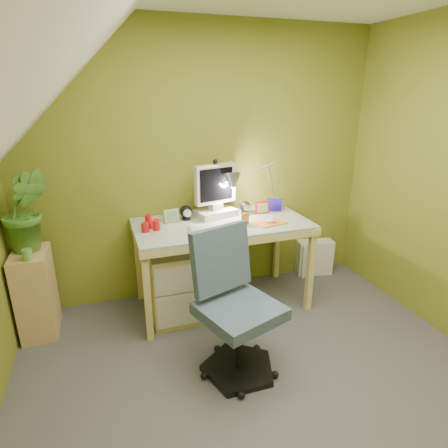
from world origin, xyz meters
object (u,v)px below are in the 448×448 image
object	(u,v)px
task_chair	(240,309)
radiator	(314,257)
desk	(222,264)
desk_lamp	(263,176)
side_ledge	(36,293)
potted_plant	(26,211)
monitor	(215,188)

from	to	relation	value
task_chair	radiator	world-z (taller)	task_chair
desk	radiator	distance (m)	1.16
desk_lamp	side_ledge	size ratio (longest dim) A/B	0.94
side_ledge	radiator	size ratio (longest dim) A/B	1.88
desk	side_ledge	world-z (taller)	desk
desk_lamp	radiator	bearing A→B (deg)	-1.32
side_ledge	potted_plant	xyz separation A→B (m)	(0.03, 0.05, 0.65)
potted_plant	radiator	distance (m)	2.71
side_ledge	radiator	world-z (taller)	side_ledge
side_ledge	potted_plant	distance (m)	0.66
desk	side_ledge	size ratio (longest dim) A/B	2.12
monitor	task_chair	bearing A→B (deg)	-112.56
side_ledge	potted_plant	world-z (taller)	potted_plant
desk_lamp	potted_plant	size ratio (longest dim) A/B	1.04
desk	task_chair	bearing A→B (deg)	-101.06
desk	desk_lamp	xyz separation A→B (m)	(0.45, 0.18, 0.72)
side_ledge	potted_plant	size ratio (longest dim) A/B	1.11
desk_lamp	potted_plant	distance (m)	1.93
desk_lamp	task_chair	distance (m)	1.36
desk_lamp	radiator	distance (m)	1.14
radiator	side_ledge	bearing A→B (deg)	-165.44
desk	task_chair	xyz separation A→B (m)	(-0.16, -0.87, 0.10)
desk	desk_lamp	bearing A→B (deg)	21.01
potted_plant	desk	bearing A→B (deg)	-4.05
side_ledge	task_chair	world-z (taller)	task_chair
radiator	task_chair	bearing A→B (deg)	-128.13
side_ledge	radiator	bearing A→B (deg)	4.73
monitor	task_chair	size ratio (longest dim) A/B	0.51
desk	potted_plant	bearing A→B (deg)	175.16
task_chair	radiator	xyz separation A→B (m)	(1.26, 1.14, -0.31)
desk_lamp	task_chair	world-z (taller)	desk_lamp
potted_plant	task_chair	world-z (taller)	potted_plant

